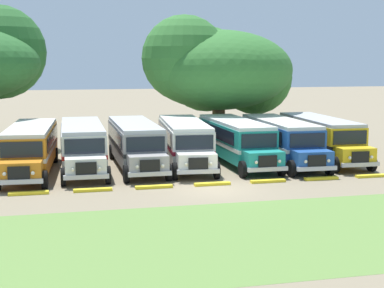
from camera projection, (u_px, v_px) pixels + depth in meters
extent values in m
plane|color=#84755B|center=(217.00, 189.00, 30.56)|extent=(220.00, 220.00, 0.00)
cube|color=olive|center=(273.00, 233.00, 22.83)|extent=(80.00, 10.02, 0.01)
cube|color=orange|center=(31.00, 146.00, 35.26)|extent=(3.13, 9.35, 2.10)
cube|color=white|center=(31.00, 149.00, 35.29)|extent=(3.16, 9.37, 0.24)
cube|color=black|center=(53.00, 137.00, 35.69)|extent=(0.59, 7.98, 0.80)
cube|color=black|center=(10.00, 138.00, 35.28)|extent=(0.59, 7.98, 0.80)
cube|color=beige|center=(31.00, 127.00, 35.10)|extent=(3.05, 9.25, 0.22)
cube|color=orange|center=(21.00, 171.00, 30.16)|extent=(2.29, 1.55, 1.05)
cube|color=black|center=(19.00, 173.00, 29.44)|extent=(1.10, 0.18, 0.70)
cube|color=#B7B7BC|center=(19.00, 182.00, 29.46)|extent=(2.41, 0.37, 0.24)
cube|color=black|center=(21.00, 150.00, 30.67)|extent=(2.20, 0.21, 0.84)
cube|color=white|center=(39.00, 138.00, 39.79)|extent=(0.90, 0.12, 1.30)
sphere|color=#EAE5C6|center=(33.00, 173.00, 29.50)|extent=(0.20, 0.20, 0.20)
sphere|color=#EAE5C6|center=(4.00, 174.00, 29.27)|extent=(0.20, 0.20, 0.20)
cylinder|color=black|center=(45.00, 180.00, 30.53)|extent=(0.35, 1.02, 1.00)
cylinder|color=black|center=(55.00, 155.00, 38.54)|extent=(0.35, 1.02, 1.00)
cylinder|color=black|center=(18.00, 156.00, 38.15)|extent=(0.35, 1.02, 1.00)
cube|color=silver|center=(82.00, 144.00, 36.43)|extent=(2.65, 9.24, 2.10)
cube|color=red|center=(82.00, 146.00, 36.45)|extent=(2.69, 9.26, 0.24)
cube|color=black|center=(102.00, 135.00, 36.92)|extent=(0.17, 8.00, 0.80)
cube|color=black|center=(61.00, 136.00, 36.38)|extent=(0.17, 8.00, 0.80)
cube|color=#B2B2B7|center=(82.00, 125.00, 36.26)|extent=(2.57, 9.14, 0.22)
cube|color=silver|center=(86.00, 167.00, 31.38)|extent=(2.22, 1.44, 1.05)
cube|color=black|center=(86.00, 169.00, 30.66)|extent=(1.10, 0.12, 0.70)
cube|color=#B7B7BC|center=(86.00, 177.00, 30.68)|extent=(2.40, 0.24, 0.24)
cube|color=black|center=(85.00, 146.00, 31.88)|extent=(2.20, 0.10, 0.84)
cube|color=red|center=(80.00, 136.00, 40.91)|extent=(0.90, 0.08, 1.30)
sphere|color=#EAE5C6|center=(100.00, 168.00, 30.76)|extent=(0.20, 0.20, 0.20)
sphere|color=#EAE5C6|center=(73.00, 170.00, 30.46)|extent=(0.20, 0.20, 0.20)
cylinder|color=black|center=(108.00, 175.00, 31.80)|extent=(0.30, 1.00, 1.00)
cylinder|color=black|center=(63.00, 177.00, 31.30)|extent=(0.30, 1.00, 1.00)
cylinder|color=black|center=(99.00, 152.00, 39.73)|extent=(0.30, 1.00, 1.00)
cylinder|color=black|center=(63.00, 153.00, 39.22)|extent=(0.30, 1.00, 1.00)
cube|color=#9E9993|center=(135.00, 142.00, 37.20)|extent=(2.51, 9.20, 2.10)
cube|color=#282828|center=(135.00, 145.00, 37.23)|extent=(2.54, 9.22, 0.24)
cube|color=black|center=(153.00, 133.00, 37.71)|extent=(0.05, 8.00, 0.80)
cube|color=black|center=(114.00, 134.00, 37.13)|extent=(0.05, 8.00, 0.80)
cube|color=#B2B2B7|center=(134.00, 124.00, 37.04)|extent=(2.43, 9.10, 0.22)
cube|color=#9E9993|center=(148.00, 164.00, 32.18)|extent=(2.20, 1.40, 1.05)
cube|color=black|center=(150.00, 166.00, 31.46)|extent=(1.10, 0.10, 0.70)
cube|color=#B7B7BC|center=(150.00, 174.00, 31.48)|extent=(2.40, 0.20, 0.24)
cube|color=black|center=(146.00, 144.00, 32.67)|extent=(2.20, 0.06, 0.84)
cube|color=#282828|center=(126.00, 135.00, 41.67)|extent=(0.90, 0.06, 1.30)
sphere|color=#EAE5C6|center=(163.00, 166.00, 31.57)|extent=(0.20, 0.20, 0.20)
sphere|color=#EAE5C6|center=(137.00, 167.00, 31.25)|extent=(0.20, 0.20, 0.20)
cylinder|color=black|center=(169.00, 172.00, 32.62)|extent=(0.28, 1.00, 1.00)
cylinder|color=black|center=(126.00, 174.00, 32.07)|extent=(0.28, 1.00, 1.00)
cylinder|color=black|center=(146.00, 150.00, 40.52)|extent=(0.28, 1.00, 1.00)
cylinder|color=black|center=(112.00, 152.00, 39.97)|extent=(0.28, 1.00, 1.00)
cube|color=silver|center=(184.00, 140.00, 37.98)|extent=(3.29, 9.38, 2.10)
cube|color=maroon|center=(184.00, 143.00, 38.01)|extent=(3.32, 9.40, 0.24)
cube|color=black|center=(202.00, 132.00, 38.39)|extent=(0.73, 7.97, 0.80)
cube|color=black|center=(164.00, 133.00, 38.02)|extent=(0.73, 7.97, 0.80)
cube|color=silver|center=(184.00, 123.00, 37.82)|extent=(3.20, 9.28, 0.22)
cube|color=silver|center=(196.00, 162.00, 32.87)|extent=(2.31, 1.59, 1.05)
cube|color=black|center=(198.00, 164.00, 32.14)|extent=(1.10, 0.20, 0.70)
cube|color=#B7B7BC|center=(198.00, 172.00, 32.16)|extent=(2.41, 0.41, 0.24)
cube|color=black|center=(195.00, 142.00, 33.38)|extent=(2.20, 0.25, 0.84)
cube|color=maroon|center=(176.00, 133.00, 42.52)|extent=(0.90, 0.14, 1.30)
sphere|color=#EAE5C6|center=(211.00, 164.00, 32.19)|extent=(0.20, 0.20, 0.20)
sphere|color=#EAE5C6|center=(186.00, 164.00, 31.99)|extent=(0.20, 0.20, 0.20)
cylinder|color=black|center=(217.00, 170.00, 33.21)|extent=(0.37, 1.02, 1.00)
cylinder|color=black|center=(175.00, 171.00, 32.87)|extent=(0.37, 1.02, 1.00)
cylinder|color=black|center=(195.00, 149.00, 41.24)|extent=(0.37, 1.02, 1.00)
cylinder|color=black|center=(162.00, 150.00, 40.90)|extent=(0.37, 1.02, 1.00)
cube|color=teal|center=(235.00, 139.00, 38.57)|extent=(2.61, 9.23, 2.10)
cube|color=white|center=(234.00, 142.00, 38.59)|extent=(2.64, 9.25, 0.24)
cube|color=black|center=(251.00, 131.00, 39.09)|extent=(0.14, 8.00, 0.80)
cube|color=black|center=(215.00, 132.00, 38.48)|extent=(0.14, 8.00, 0.80)
cube|color=silver|center=(235.00, 122.00, 38.41)|extent=(2.53, 9.13, 0.22)
cube|color=teal|center=(263.00, 160.00, 33.56)|extent=(2.22, 1.43, 1.05)
cube|color=black|center=(268.00, 162.00, 32.84)|extent=(1.10, 0.11, 0.70)
cube|color=#B7B7BC|center=(268.00, 169.00, 32.86)|extent=(2.40, 0.23, 0.24)
cube|color=black|center=(259.00, 141.00, 34.05)|extent=(2.20, 0.09, 0.84)
cube|color=white|center=(215.00, 132.00, 43.02)|extent=(0.90, 0.07, 1.30)
sphere|color=#EAE5C6|center=(280.00, 161.00, 32.96)|extent=(0.20, 0.20, 0.20)
sphere|color=#EAE5C6|center=(256.00, 162.00, 32.63)|extent=(0.20, 0.20, 0.20)
cylinder|color=black|center=(281.00, 168.00, 34.01)|extent=(0.29, 1.00, 1.00)
cylinder|color=black|center=(243.00, 169.00, 33.44)|extent=(0.29, 1.00, 1.00)
cylinder|color=black|center=(237.00, 148.00, 41.89)|extent=(0.29, 1.00, 1.00)
cylinder|color=black|center=(205.00, 149.00, 41.31)|extent=(0.29, 1.00, 1.00)
cube|color=#23519E|center=(280.00, 139.00, 38.82)|extent=(2.70, 9.25, 2.10)
cube|color=silver|center=(279.00, 141.00, 38.85)|extent=(2.73, 9.27, 0.24)
cube|color=black|center=(296.00, 130.00, 39.30)|extent=(0.21, 8.00, 0.80)
cube|color=black|center=(260.00, 131.00, 38.78)|extent=(0.21, 8.00, 0.80)
cube|color=beige|center=(280.00, 121.00, 38.66)|extent=(2.62, 9.15, 0.22)
cube|color=#23519E|center=(312.00, 159.00, 33.77)|extent=(2.23, 1.45, 1.05)
cube|color=black|center=(317.00, 161.00, 33.05)|extent=(1.10, 0.12, 0.70)
cube|color=#B7B7BC|center=(317.00, 169.00, 33.07)|extent=(2.40, 0.25, 0.24)
cube|color=black|center=(308.00, 140.00, 34.27)|extent=(2.20, 0.11, 0.84)
cube|color=silver|center=(258.00, 132.00, 43.31)|extent=(0.90, 0.08, 1.30)
sphere|color=#EAE5C6|center=(329.00, 161.00, 33.14)|extent=(0.20, 0.20, 0.20)
sphere|color=#EAE5C6|center=(306.00, 162.00, 32.85)|extent=(0.20, 0.20, 0.20)
cylinder|color=black|center=(330.00, 167.00, 34.19)|extent=(0.30, 1.01, 1.00)
cylinder|color=black|center=(291.00, 169.00, 33.69)|extent=(0.30, 1.01, 1.00)
cylinder|color=black|center=(280.00, 147.00, 42.12)|extent=(0.30, 1.01, 1.00)
cylinder|color=black|center=(249.00, 148.00, 41.63)|extent=(0.30, 1.01, 1.00)
cube|color=yellow|center=(319.00, 136.00, 40.09)|extent=(2.80, 9.28, 2.10)
cube|color=black|center=(319.00, 138.00, 40.11)|extent=(2.83, 9.30, 0.24)
cube|color=black|center=(334.00, 128.00, 40.56)|extent=(0.30, 8.00, 0.80)
cube|color=black|center=(300.00, 129.00, 40.06)|extent=(0.30, 8.00, 0.80)
cube|color=#B2B2B7|center=(319.00, 119.00, 39.93)|extent=(2.72, 9.17, 0.22)
cube|color=yellow|center=(354.00, 156.00, 35.02)|extent=(2.24, 1.47, 1.05)
cube|color=black|center=(360.00, 157.00, 34.30)|extent=(1.10, 0.14, 0.70)
cube|color=#B7B7BC|center=(360.00, 165.00, 34.32)|extent=(2.41, 0.28, 0.24)
cube|color=black|center=(350.00, 138.00, 35.53)|extent=(2.20, 0.13, 0.84)
cube|color=black|center=(294.00, 130.00, 44.59)|extent=(0.90, 0.09, 1.30)
sphere|color=#EAE5C6|center=(372.00, 157.00, 34.39)|extent=(0.20, 0.20, 0.20)
sphere|color=#EAE5C6|center=(350.00, 158.00, 34.12)|extent=(0.20, 0.20, 0.20)
cylinder|color=black|center=(371.00, 163.00, 35.43)|extent=(0.31, 1.01, 1.00)
cylinder|color=black|center=(335.00, 165.00, 34.96)|extent=(0.31, 1.01, 1.00)
cylinder|color=black|center=(317.00, 145.00, 43.39)|extent=(0.31, 1.01, 1.00)
cylinder|color=black|center=(287.00, 145.00, 42.91)|extent=(0.31, 1.01, 1.00)
cube|color=yellow|center=(29.00, 193.00, 29.32)|extent=(2.00, 0.36, 0.15)
cube|color=yellow|center=(93.00, 190.00, 30.06)|extent=(2.00, 0.36, 0.15)
cube|color=yellow|center=(154.00, 187.00, 30.79)|extent=(2.00, 0.36, 0.15)
cube|color=yellow|center=(212.00, 184.00, 31.53)|extent=(2.00, 0.36, 0.15)
cube|color=yellow|center=(268.00, 181.00, 32.26)|extent=(2.00, 0.36, 0.15)
cube|color=yellow|center=(321.00, 178.00, 32.99)|extent=(2.00, 0.36, 0.15)
cube|color=yellow|center=(372.00, 176.00, 33.73)|extent=(2.00, 0.36, 0.15)
cylinder|color=brown|center=(219.00, 122.00, 46.84)|extent=(1.04, 1.04, 3.62)
ellipsoid|color=#33702D|center=(219.00, 70.00, 46.24)|extent=(11.53, 12.37, 6.34)
sphere|color=#33702D|center=(255.00, 77.00, 48.62)|extent=(6.22, 6.22, 6.22)
sphere|color=#33702D|center=(184.00, 58.00, 44.52)|extent=(6.64, 6.64, 6.64)
sphere|color=#33702D|center=(207.00, 69.00, 49.90)|extent=(7.29, 7.29, 7.29)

